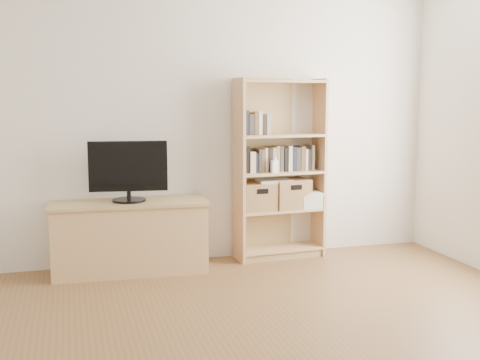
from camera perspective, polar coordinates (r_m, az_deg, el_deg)
name	(u,v)px	position (r m, az deg, el deg)	size (l,w,h in m)	color
back_wall	(201,119)	(5.51, -3.69, 5.76)	(4.50, 0.02, 2.60)	silver
tv_stand	(130,238)	(5.30, -10.38, -5.42)	(1.29, 0.49, 0.59)	tan
bookshelf	(280,169)	(5.60, 3.80, 1.03)	(0.84, 0.30, 1.67)	tan
television	(128,171)	(5.20, -10.55, 0.84)	(0.66, 0.05, 0.52)	black
books_row_mid	(279,159)	(5.61, 3.73, 2.02)	(0.85, 0.17, 0.23)	#413E38
books_row_upper	(261,123)	(5.51, 1.98, 5.44)	(0.40, 0.15, 0.21)	#413E38
baby_monitor	(275,167)	(5.47, 3.30, 1.28)	(0.06, 0.04, 0.11)	white
basket_left	(258,196)	(5.55, 1.68, -1.57)	(0.31, 0.25, 0.25)	#8C5D3F
basket_right	(290,193)	(5.67, 4.74, -1.28)	(0.33, 0.28, 0.28)	#8C5D3F
laptop	(274,181)	(5.57, 3.25, -0.08)	(0.31, 0.22, 0.02)	white
magazine_stack	(307,200)	(5.76, 6.41, -1.87)	(0.20, 0.29, 0.13)	silver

